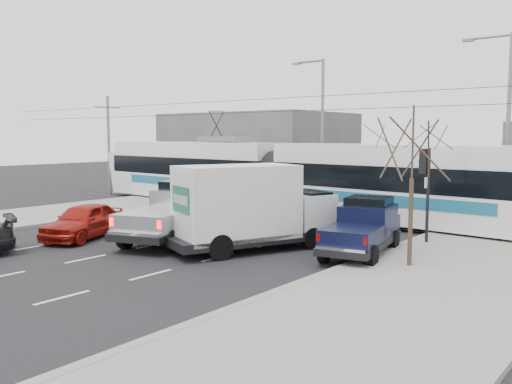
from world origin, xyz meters
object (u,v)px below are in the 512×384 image
Objects in this scene: red_car at (84,221)px; box_truck at (250,208)px; street_lamp_far at (320,121)px; navy_pickup at (364,227)px; green_car at (201,220)px; street_lamp_near at (504,117)px; traffic_signal at (425,175)px; silver_pickup at (180,211)px; tram at (280,176)px; bare_tree at (413,150)px.

box_truck is at bearing -2.03° from red_car.
street_lamp_far reaches higher than navy_pickup.
street_lamp_near is at bearing 37.88° from green_car.
navy_pickup is at bearing -109.41° from traffic_signal.
silver_pickup is 1.34× the size of green_car.
traffic_signal is 0.84× the size of red_car.
silver_pickup is at bearing -126.54° from street_lamp_near.
box_truck is 1.32× the size of green_car.
tram is at bearing 142.19° from box_truck.
street_lamp_far reaches higher than traffic_signal.
box_truck is at bearing -67.35° from street_lamp_far.
traffic_signal is 0.71× the size of green_car.
traffic_signal is 0.72× the size of navy_pickup.
box_truck is (5.98, -14.33, -3.55)m from street_lamp_far.
bare_tree reaches higher than box_truck.
navy_pickup is (8.61, -6.80, -1.02)m from tram.
traffic_signal is 0.53× the size of silver_pickup.
street_lamp_near is (0.84, 7.50, 2.37)m from traffic_signal.
street_lamp_near is 1.35× the size of box_truck.
tram is at bearing 158.12° from traffic_signal.
traffic_signal is 0.13× the size of tram.
navy_pickup is 1.17× the size of red_car.
navy_pickup is 11.34m from red_car.
navy_pickup is at bearing -35.22° from tram.
traffic_signal is 9.16m from green_car.
navy_pickup is (-1.88, -10.43, -4.12)m from street_lamp_near.
street_lamp_near is 2.10× the size of red_car.
bare_tree is 4.28m from traffic_signal.
street_lamp_far is 16.25m from navy_pickup.
tram is (-9.64, 3.87, -0.73)m from traffic_signal.
bare_tree is 13.46m from tram.
red_car is at bearing -137.23° from box_truck.
tram is 11.02m from navy_pickup.
bare_tree is 0.74× the size of silver_pickup.
silver_pickup is 3.68m from box_truck.
traffic_signal is at bearing -41.72° from street_lamp_far.
street_lamp_far is 1.35× the size of box_truck.
green_car is at bearing -78.72° from street_lamp_far.
traffic_signal is (-1.13, 4.00, -1.05)m from bare_tree.
street_lamp_near is 1.33× the size of silver_pickup.
box_truck is (-5.81, -0.83, -2.23)m from bare_tree.
red_car is at bearing -165.14° from bare_tree.
tram is at bearing 143.85° from bare_tree.
street_lamp_far reaches higher than silver_pickup.
bare_tree is 13.39m from red_car.
silver_pickup reaches higher than green_car.
bare_tree is at bearing -48.88° from street_lamp_far.
silver_pickup is (2.32, -14.39, -3.95)m from street_lamp_far.
traffic_signal is at bearing -96.41° from street_lamp_near.
traffic_signal is at bearing 68.39° from box_truck.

